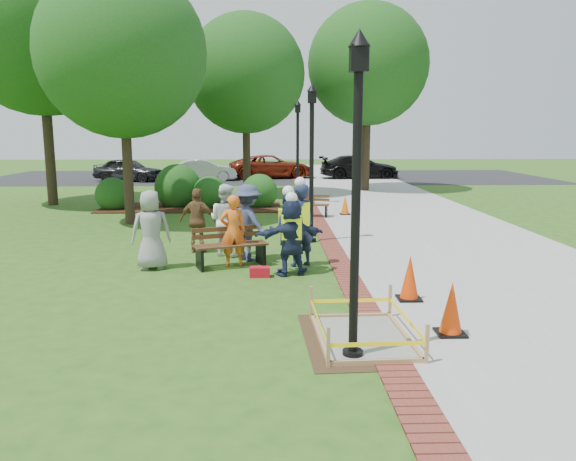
{
  "coord_description": "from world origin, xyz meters",
  "views": [
    {
      "loc": [
        0.16,
        -10.15,
        3.03
      ],
      "look_at": [
        0.5,
        1.2,
        1.0
      ],
      "focal_mm": 35.0,
      "sensor_mm": 36.0,
      "label": 1
    }
  ],
  "objects_px": {
    "cone_front": "(451,309)",
    "wet_concrete_pad": "(363,324)",
    "hivis_worker_c": "(288,229)",
    "hivis_worker_b": "(300,223)",
    "hivis_worker_a": "(291,234)",
    "bench_near": "(231,254)",
    "lamp_near": "(357,174)"
  },
  "relations": [
    {
      "from": "cone_front",
      "to": "wet_concrete_pad",
      "type": "bearing_deg",
      "value": -174.6
    },
    {
      "from": "wet_concrete_pad",
      "to": "hivis_worker_c",
      "type": "bearing_deg",
      "value": 103.44
    },
    {
      "from": "hivis_worker_c",
      "to": "wet_concrete_pad",
      "type": "bearing_deg",
      "value": -76.56
    },
    {
      "from": "cone_front",
      "to": "hivis_worker_b",
      "type": "distance_m",
      "value": 4.93
    },
    {
      "from": "hivis_worker_b",
      "to": "hivis_worker_a",
      "type": "bearing_deg",
      "value": -105.06
    },
    {
      "from": "hivis_worker_b",
      "to": "hivis_worker_c",
      "type": "bearing_deg",
      "value": -118.05
    },
    {
      "from": "bench_near",
      "to": "hivis_worker_a",
      "type": "xyz_separation_m",
      "value": [
        1.34,
        -0.78,
        0.6
      ]
    },
    {
      "from": "cone_front",
      "to": "hivis_worker_c",
      "type": "xyz_separation_m",
      "value": [
        -2.31,
        3.93,
        0.53
      ]
    },
    {
      "from": "lamp_near",
      "to": "hivis_worker_b",
      "type": "distance_m",
      "value": 5.46
    },
    {
      "from": "bench_near",
      "to": "lamp_near",
      "type": "relative_size",
      "value": 0.4
    },
    {
      "from": "wet_concrete_pad",
      "to": "hivis_worker_b",
      "type": "relative_size",
      "value": 1.18
    },
    {
      "from": "bench_near",
      "to": "lamp_near",
      "type": "bearing_deg",
      "value": -68.83
    },
    {
      "from": "cone_front",
      "to": "hivis_worker_b",
      "type": "relative_size",
      "value": 0.41
    },
    {
      "from": "wet_concrete_pad",
      "to": "hivis_worker_c",
      "type": "distance_m",
      "value": 4.23
    },
    {
      "from": "lamp_near",
      "to": "hivis_worker_b",
      "type": "xyz_separation_m",
      "value": [
        -0.45,
        5.23,
        -1.49
      ]
    },
    {
      "from": "wet_concrete_pad",
      "to": "hivis_worker_c",
      "type": "relative_size",
      "value": 1.26
    },
    {
      "from": "wet_concrete_pad",
      "to": "cone_front",
      "type": "xyz_separation_m",
      "value": [
        1.34,
        0.13,
        0.17
      ]
    },
    {
      "from": "lamp_near",
      "to": "wet_concrete_pad",
      "type": "bearing_deg",
      "value": 69.91
    },
    {
      "from": "bench_near",
      "to": "cone_front",
      "type": "bearing_deg",
      "value": -50.84
    },
    {
      "from": "wet_concrete_pad",
      "to": "hivis_worker_a",
      "type": "distance_m",
      "value": 3.92
    },
    {
      "from": "wet_concrete_pad",
      "to": "bench_near",
      "type": "height_order",
      "value": "bench_near"
    },
    {
      "from": "bench_near",
      "to": "hivis_worker_c",
      "type": "height_order",
      "value": "hivis_worker_c"
    },
    {
      "from": "cone_front",
      "to": "lamp_near",
      "type": "xyz_separation_m",
      "value": [
        -1.58,
        -0.78,
        2.08
      ]
    },
    {
      "from": "wet_concrete_pad",
      "to": "cone_front",
      "type": "height_order",
      "value": "cone_front"
    },
    {
      "from": "lamp_near",
      "to": "hivis_worker_a",
      "type": "xyz_separation_m",
      "value": [
        -0.67,
        4.41,
        -1.59
      ]
    },
    {
      "from": "hivis_worker_c",
      "to": "cone_front",
      "type": "bearing_deg",
      "value": -59.52
    },
    {
      "from": "hivis_worker_a",
      "to": "wet_concrete_pad",
      "type": "bearing_deg",
      "value": -76.36
    },
    {
      "from": "wet_concrete_pad",
      "to": "lamp_near",
      "type": "height_order",
      "value": "lamp_near"
    },
    {
      "from": "wet_concrete_pad",
      "to": "cone_front",
      "type": "distance_m",
      "value": 1.36
    },
    {
      "from": "wet_concrete_pad",
      "to": "hivis_worker_b",
      "type": "bearing_deg",
      "value": 98.55
    },
    {
      "from": "hivis_worker_c",
      "to": "hivis_worker_b",
      "type": "bearing_deg",
      "value": 61.95
    },
    {
      "from": "wet_concrete_pad",
      "to": "bench_near",
      "type": "distance_m",
      "value": 5.07
    }
  ]
}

